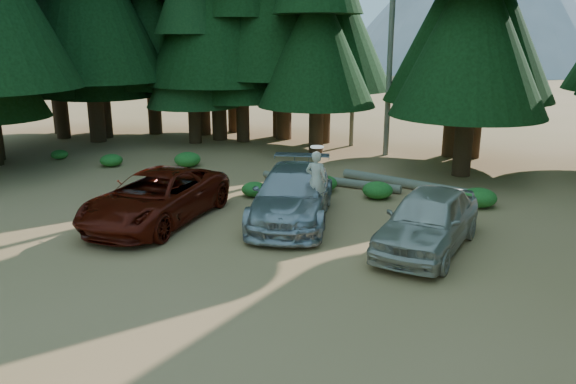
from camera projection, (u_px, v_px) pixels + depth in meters
name	position (u px, v px, depth m)	size (l,w,h in m)	color
ground	(206.00, 278.00, 12.29)	(160.00, 160.00, 0.00)	olive
forest_belt_north	(370.00, 151.00, 25.70)	(36.00, 7.00, 22.00)	black
snag_front	(392.00, 14.00, 23.35)	(0.24, 0.24, 12.00)	#716C5A
snag_back	(354.00, 38.00, 25.68)	(0.20, 0.20, 10.00)	#716C5A
red_pickup	(156.00, 197.00, 15.82)	(2.39, 5.18, 1.44)	#5C1107
silver_minivan_center	(292.00, 194.00, 15.98)	(2.10, 5.17, 1.50)	#ABAEB4
silver_minivan_right	(428.00, 220.00, 13.77)	(1.78, 4.42, 1.51)	#BCB5A7
frisbee_player	(316.00, 179.00, 15.18)	(0.60, 0.44, 1.71)	beige
log_left	(343.00, 182.00, 19.68)	(0.30, 0.30, 4.18)	#716C5A
log_mid	(292.00, 181.00, 19.96)	(0.24, 0.24, 2.94)	#716C5A
log_right	(410.00, 184.00, 19.39)	(0.33, 0.33, 5.23)	#716C5A
shrub_far_left	(111.00, 160.00, 22.71)	(0.89, 0.89, 0.49)	#1E621D
shrub_left	(187.00, 159.00, 22.67)	(1.06, 1.06, 0.58)	#1E621D
shrub_center_left	(254.00, 189.00, 18.47)	(0.86, 0.86, 0.47)	#1E621D
shrub_center_right	(323.00, 183.00, 19.08)	(0.99, 0.99, 0.54)	#1E621D
shrub_right	(378.00, 190.00, 18.23)	(0.99, 0.99, 0.54)	#1E621D
shrub_far_right	(479.00, 198.00, 17.32)	(1.06, 1.06, 0.58)	#1E621D
shrub_edge_west	(59.00, 155.00, 24.05)	(0.71, 0.71, 0.39)	#1E621D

